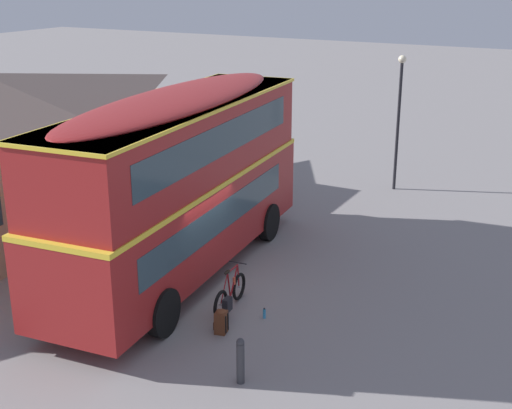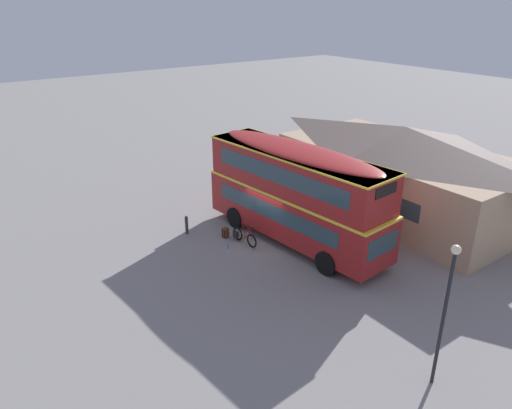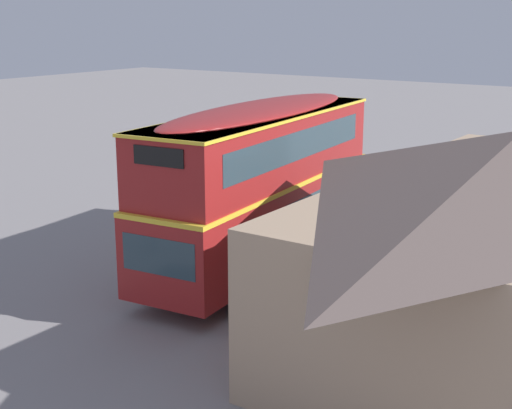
{
  "view_description": "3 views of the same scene",
  "coord_description": "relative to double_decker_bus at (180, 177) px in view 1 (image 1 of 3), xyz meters",
  "views": [
    {
      "loc": [
        -13.32,
        -8.98,
        7.68
      ],
      "look_at": [
        0.66,
        -1.5,
        2.29
      ],
      "focal_mm": 49.07,
      "sensor_mm": 36.0,
      "label": 1
    },
    {
      "loc": [
        16.7,
        -13.16,
        11.0
      ],
      "look_at": [
        0.27,
        -1.25,
        2.28
      ],
      "focal_mm": 33.85,
      "sensor_mm": 36.0,
      "label": 2
    },
    {
      "loc": [
        17.77,
        12.14,
        7.2
      ],
      "look_at": [
        -0.34,
        -0.19,
        1.52
      ],
      "focal_mm": 51.49,
      "sensor_mm": 36.0,
      "label": 3
    }
  ],
  "objects": [
    {
      "name": "double_decker_bus",
      "position": [
        0.0,
        0.0,
        0.0
      ],
      "size": [
        10.2,
        3.44,
        4.79
      ],
      "color": "black",
      "rests_on": "ground"
    },
    {
      "name": "kerb_bollard",
      "position": [
        -3.81,
        -3.87,
        -2.14
      ],
      "size": [
        0.16,
        0.16,
        0.97
      ],
      "color": "#333338",
      "rests_on": "ground"
    },
    {
      "name": "water_bottle_blue_sports",
      "position": [
        -1.25,
        -3.06,
        -2.52
      ],
      "size": [
        0.07,
        0.07,
        0.25
      ],
      "color": "#338CBF",
      "rests_on": "ground"
    },
    {
      "name": "ground_plane",
      "position": [
        -0.74,
        -0.72,
        -2.64
      ],
      "size": [
        120.0,
        120.0,
        0.0
      ],
      "primitive_type": "plane",
      "color": "gray"
    },
    {
      "name": "touring_bicycle",
      "position": [
        -1.26,
        -2.15,
        -2.27
      ],
      "size": [
        1.72,
        0.57,
        1.03
      ],
      "color": "black",
      "rests_on": "ground"
    },
    {
      "name": "street_lamp",
      "position": [
        9.78,
        -2.65,
        0.32
      ],
      "size": [
        0.28,
        0.28,
        4.82
      ],
      "color": "black",
      "rests_on": "ground"
    },
    {
      "name": "backpack_on_ground",
      "position": [
        -2.3,
        -2.53,
        -2.36
      ],
      "size": [
        0.33,
        0.34,
        0.56
      ],
      "color": "#592D19",
      "rests_on": "ground"
    }
  ]
}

